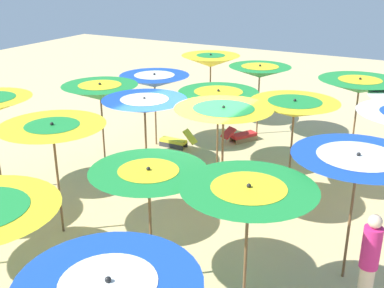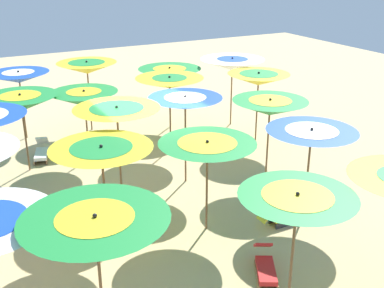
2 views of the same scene
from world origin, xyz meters
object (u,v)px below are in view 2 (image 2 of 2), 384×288
at_px(beach_umbrella_8, 102,156).
at_px(lounger_1, 266,267).
at_px(beach_umbrella_15, 232,64).
at_px(lounger_2, 283,216).
at_px(beach_umbrella_12, 185,103).
at_px(beach_umbrella_14, 297,205).
at_px(beach_umbrella_6, 84,99).
at_px(beach_umbrella_16, 258,79).
at_px(beach_umbrella_10, 170,74).
at_px(beach_umbrella_18, 311,138).
at_px(beach_umbrella_11, 170,83).
at_px(beach_umbrella_13, 207,150).
at_px(beach_umbrella_1, 21,103).
at_px(beach_umbrella_7, 117,114).
at_px(beach_umbrella_5, 87,68).
at_px(beach_umbrella_17, 270,107).
at_px(lounger_0, 41,152).
at_px(beach_umbrella_9, 96,228).
at_px(beach_umbrella_0, 19,77).

xyz_separation_m(beach_umbrella_8, lounger_1, (2.38, -2.54, -1.89)).
xyz_separation_m(beach_umbrella_15, lounger_2, (-2.69, -6.64, -2.04)).
bearing_deg(beach_umbrella_12, beach_umbrella_14, -97.49).
bearing_deg(beach_umbrella_6, beach_umbrella_16, -13.54).
bearing_deg(beach_umbrella_10, beach_umbrella_6, -156.24).
height_order(beach_umbrella_15, beach_umbrella_18, beach_umbrella_15).
height_order(beach_umbrella_8, beach_umbrella_11, beach_umbrella_11).
height_order(beach_umbrella_13, lounger_1, beach_umbrella_13).
bearing_deg(lounger_1, beach_umbrella_1, -127.58).
xyz_separation_m(beach_umbrella_8, beach_umbrella_18, (4.60, -1.04, -0.07)).
bearing_deg(lounger_1, beach_umbrella_7, -133.49).
bearing_deg(beach_umbrella_14, beach_umbrella_5, 91.86).
bearing_deg(beach_umbrella_5, beach_umbrella_8, -104.18).
relative_size(beach_umbrella_11, beach_umbrella_18, 1.08).
bearing_deg(beach_umbrella_5, beach_umbrella_13, -87.36).
distance_m(beach_umbrella_8, beach_umbrella_14, 4.11).
bearing_deg(beach_umbrella_14, beach_umbrella_15, 63.93).
relative_size(beach_umbrella_7, beach_umbrella_15, 1.00).
bearing_deg(beach_umbrella_5, beach_umbrella_14, -88.14).
distance_m(beach_umbrella_13, beach_umbrella_17, 3.14).
xyz_separation_m(beach_umbrella_6, lounger_1, (1.38, -7.30, -1.74)).
relative_size(beach_umbrella_14, beach_umbrella_15, 0.92).
bearing_deg(beach_umbrella_1, beach_umbrella_7, -58.67).
xyz_separation_m(beach_umbrella_10, lounger_0, (-4.80, -0.81, -1.77)).
height_order(beach_umbrella_9, beach_umbrella_15, beach_umbrella_15).
relative_size(beach_umbrella_15, lounger_1, 2.01).
height_order(beach_umbrella_0, lounger_1, beach_umbrella_0).
relative_size(beach_umbrella_6, beach_umbrella_11, 0.91).
bearing_deg(beach_umbrella_5, lounger_2, -76.30).
xyz_separation_m(beach_umbrella_13, beach_umbrella_17, (2.76, 1.50, 0.16)).
bearing_deg(lounger_2, beach_umbrella_12, 108.01).
bearing_deg(beach_umbrella_10, beach_umbrella_14, -103.23).
distance_m(beach_umbrella_0, beach_umbrella_17, 8.46).
relative_size(beach_umbrella_8, beach_umbrella_15, 0.93).
bearing_deg(beach_umbrella_16, beach_umbrella_13, -136.11).
relative_size(beach_umbrella_6, beach_umbrella_8, 0.95).
bearing_deg(lounger_2, beach_umbrella_11, 94.11).
bearing_deg(beach_umbrella_13, beach_umbrella_5, 92.64).
xyz_separation_m(beach_umbrella_1, beach_umbrella_10, (5.30, 1.52, -0.08)).
bearing_deg(beach_umbrella_10, beach_umbrella_7, -128.23).
height_order(beach_umbrella_13, beach_umbrella_16, beach_umbrella_16).
bearing_deg(beach_umbrella_16, lounger_1, -123.14).
xyz_separation_m(beach_umbrella_0, beach_umbrella_6, (1.38, -2.83, -0.19)).
height_order(beach_umbrella_11, beach_umbrella_18, beach_umbrella_11).
height_order(beach_umbrella_9, beach_umbrella_12, beach_umbrella_12).
height_order(beach_umbrella_5, beach_umbrella_10, beach_umbrella_5).
xyz_separation_m(beach_umbrella_0, beach_umbrella_10, (4.89, -1.28, -0.15)).
height_order(beach_umbrella_5, beach_umbrella_16, beach_umbrella_5).
bearing_deg(beach_umbrella_9, beach_umbrella_6, 75.32).
distance_m(beach_umbrella_7, beach_umbrella_17, 4.06).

